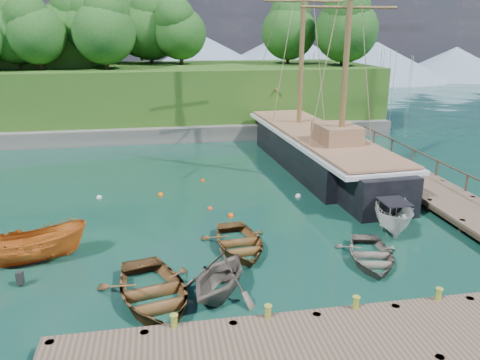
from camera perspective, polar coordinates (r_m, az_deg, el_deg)
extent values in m
plane|color=#113B29|center=(20.53, 2.88, -9.55)|extent=(160.00, 160.00, 0.00)
cube|color=#4C3C2E|center=(15.61, 16.01, -17.77)|extent=(20.00, 3.20, 0.12)
cube|color=black|center=(15.71, 15.95, -18.25)|extent=(20.00, 3.20, 0.20)
cylinder|color=black|center=(16.10, -21.97, -19.41)|extent=(0.28, 0.28, 1.10)
cube|color=#4C3C2E|center=(30.59, 21.37, -0.28)|extent=(3.20, 24.00, 0.12)
cube|color=black|center=(30.64, 21.33, -0.57)|extent=(3.20, 24.00, 0.20)
cylinder|color=black|center=(40.27, 11.28, 4.10)|extent=(0.28, 0.28, 1.10)
cylinder|color=black|center=(41.27, 14.67, 4.19)|extent=(0.28, 0.28, 1.10)
cylinder|color=olive|center=(15.80, -7.89, -19.10)|extent=(0.26, 0.26, 0.45)
cylinder|color=olive|center=(16.11, 3.39, -18.13)|extent=(0.26, 0.26, 0.45)
cylinder|color=olive|center=(16.95, 13.75, -16.64)|extent=(0.26, 0.26, 0.45)
cylinder|color=olive|center=(18.24, 22.74, -14.91)|extent=(0.26, 0.26, 0.45)
imported|color=brown|center=(17.87, -10.50, -14.42)|extent=(4.65, 5.71, 1.04)
imported|color=#585048|center=(18.02, -2.52, -13.80)|extent=(4.57, 4.72, 1.91)
imported|color=brown|center=(21.31, -0.09, -8.45)|extent=(3.39, 4.52, 0.89)
imported|color=#635C53|center=(21.04, 15.63, -9.54)|extent=(3.63, 4.44, 0.80)
imported|color=#C6631F|center=(22.06, -23.58, -9.11)|extent=(4.66, 2.63, 1.70)
imported|color=silver|center=(24.60, 17.99, -5.63)|extent=(3.15, 4.84, 1.75)
cube|color=black|center=(33.91, 9.27, 2.80)|extent=(5.62, 14.89, 3.04)
cube|color=black|center=(42.50, 4.46, 6.06)|extent=(2.89, 4.75, 2.74)
cube|color=black|center=(26.74, 16.03, -1.84)|extent=(3.55, 3.96, 2.89)
cube|color=silver|center=(33.56, 9.39, 5.25)|extent=(5.95, 19.49, 0.25)
cube|color=brown|center=(33.50, 9.41, 5.67)|extent=(5.49, 19.05, 0.12)
cube|color=brown|center=(30.58, 11.71, 5.51)|extent=(2.55, 3.14, 1.20)
cylinder|color=brown|center=(45.35, 3.18, 10.60)|extent=(0.65, 6.90, 1.69)
cylinder|color=brown|center=(36.27, 7.71, 19.53)|extent=(0.36, 0.36, 16.16)
cylinder|color=brown|center=(29.33, 13.12, 18.37)|extent=(0.36, 0.36, 14.86)
cylinder|color=#8C7A59|center=(42.04, 4.62, 19.79)|extent=(0.72, 11.15, 9.38)
sphere|color=silver|center=(23.28, -19.45, -7.15)|extent=(0.27, 0.27, 0.27)
sphere|color=#DA441B|center=(25.88, -3.67, -3.55)|extent=(0.29, 0.29, 0.29)
sphere|color=#E74905|center=(24.86, -1.14, -4.44)|extent=(0.35, 0.35, 0.35)
sphere|color=white|center=(27.86, 7.12, -2.06)|extent=(0.37, 0.37, 0.37)
sphere|color=#F86700|center=(28.30, -9.63, -1.85)|extent=(0.34, 0.34, 0.34)
sphere|color=#E23F00|center=(30.55, -4.54, -0.15)|extent=(0.27, 0.27, 0.27)
sphere|color=silver|center=(28.69, -16.79, -2.12)|extent=(0.31, 0.31, 0.31)
cube|color=#474744|center=(42.85, -14.91, 5.42)|extent=(50.00, 4.00, 1.40)
cube|color=#234A15|center=(48.33, -14.60, 9.72)|extent=(50.00, 14.00, 6.00)
cylinder|color=#382616|center=(47.47, -25.16, 12.99)|extent=(0.36, 0.36, 1.40)
sphere|color=#164217|center=(47.39, -25.56, 15.86)|extent=(5.42, 5.42, 5.42)
cylinder|color=#382616|center=(45.76, -23.19, 13.11)|extent=(0.36, 0.36, 1.40)
sphere|color=#164217|center=(45.67, -23.55, 15.92)|extent=(5.02, 5.02, 5.02)
cylinder|color=#382616|center=(47.99, 12.60, 14.26)|extent=(0.36, 0.36, 1.40)
sphere|color=#164217|center=(47.91, 12.82, 17.36)|extent=(6.00, 6.00, 6.00)
cylinder|color=#382616|center=(49.09, -7.16, 14.61)|extent=(0.36, 0.36, 1.40)
sphere|color=#164217|center=(49.02, -7.27, 17.29)|extent=(5.13, 5.13, 5.13)
cylinder|color=#382616|center=(48.39, -17.55, 13.90)|extent=(0.36, 0.36, 1.40)
sphere|color=#164217|center=(48.31, -17.84, 16.89)|extent=(5.82, 5.82, 5.82)
cylinder|color=#382616|center=(51.17, -10.72, 14.58)|extent=(0.36, 0.36, 1.40)
sphere|color=#164217|center=(51.09, -10.89, 17.51)|extent=(6.05, 6.05, 6.05)
cylinder|color=#382616|center=(48.98, 12.36, 14.34)|extent=(0.36, 0.36, 1.40)
sphere|color=#164217|center=(48.91, 12.53, 16.87)|extent=(4.77, 4.77, 4.77)
cylinder|color=#382616|center=(44.59, -15.97, 13.75)|extent=(0.36, 0.36, 1.40)
sphere|color=#164217|center=(44.50, -16.25, 16.84)|extent=(5.47, 5.47, 5.47)
cylinder|color=#382616|center=(50.03, 5.86, 14.72)|extent=(0.36, 0.36, 1.40)
sphere|color=#164217|center=(49.96, 5.95, 17.51)|extent=(5.55, 5.55, 5.55)
cylinder|color=#382616|center=(55.88, -16.45, 14.44)|extent=(0.36, 0.36, 1.40)
sphere|color=#164217|center=(55.81, -16.70, 17.18)|extent=(6.25, 6.25, 6.25)
cylinder|color=#382616|center=(51.11, -26.24, 13.09)|extent=(0.36, 0.36, 1.40)
sphere|color=#164217|center=(51.04, -26.62, 15.78)|extent=(5.47, 5.47, 5.47)
cylinder|color=#382616|center=(56.20, -11.90, 14.79)|extent=(0.36, 0.36, 1.40)
sphere|color=#164217|center=(56.13, -12.07, 17.40)|extent=(5.89, 5.89, 5.89)
cylinder|color=#382616|center=(49.46, -19.49, 13.78)|extent=(0.36, 0.36, 1.40)
sphere|color=#164217|center=(49.38, -19.81, 16.81)|extent=(6.08, 6.08, 6.08)
cone|color=#728CA5|center=(91.13, 5.68, 14.78)|extent=(36.00, 36.00, 9.00)
cone|color=#728CA5|center=(97.51, 16.22, 13.80)|extent=(28.00, 28.00, 7.00)
cone|color=#728CA5|center=(88.38, -4.06, 14.40)|extent=(32.00, 32.00, 8.00)
cone|color=#728CA5|center=(91.59, -27.05, 13.30)|extent=(40.00, 40.00, 10.00)
cone|color=#728CA5|center=(105.99, 24.72, 12.91)|extent=(24.00, 24.00, 6.00)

